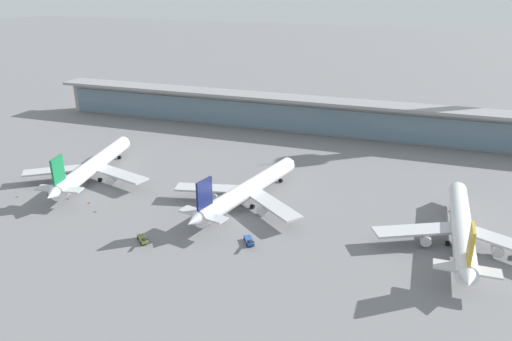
{
  "coord_description": "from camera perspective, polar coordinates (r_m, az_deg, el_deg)",
  "views": [
    {
      "loc": [
        46.8,
        -114.99,
        63.39
      ],
      "look_at": [
        0.0,
        20.08,
        6.9
      ],
      "focal_mm": 34.55,
      "sensor_mm": 36.0,
      "label": 1
    }
  ],
  "objects": [
    {
      "name": "ground_plane",
      "position": [
        139.39,
        -2.72,
        -5.51
      ],
      "size": [
        1200.0,
        1200.0,
        0.0
      ],
      "primitive_type": "plane",
      "color": "slate"
    },
    {
      "name": "service_truck_mid_apron_olive",
      "position": [
        130.31,
        -12.95,
        -7.75
      ],
      "size": [
        5.86,
        5.67,
        2.7
      ],
      "color": "olive",
      "rests_on": "ground"
    },
    {
      "name": "airliner_left_stand",
      "position": [
        172.07,
        -18.37,
        0.48
      ],
      "size": [
        42.76,
        56.19,
        15.01
      ],
      "color": "white",
      "rests_on": "ground"
    },
    {
      "name": "safety_cone_alpha",
      "position": [
        161.21,
        -20.93,
        -2.99
      ],
      "size": [
        0.62,
        0.62,
        0.7
      ],
      "color": "orange",
      "rests_on": "ground"
    },
    {
      "name": "safety_cone_charlie",
      "position": [
        156.06,
        -18.78,
        -3.51
      ],
      "size": [
        0.62,
        0.62,
        0.7
      ],
      "color": "orange",
      "rests_on": "ground"
    },
    {
      "name": "safety_cone_echo",
      "position": [
        149.89,
        -18.13,
        -4.48
      ],
      "size": [
        0.62,
        0.62,
        0.7
      ],
      "color": "orange",
      "rests_on": "ground"
    },
    {
      "name": "service_truck_under_wing_blue",
      "position": [
        126.4,
        -0.79,
        -8.12
      ],
      "size": [
        4.81,
        6.45,
        2.7
      ],
      "color": "#234C9E",
      "rests_on": "ground"
    },
    {
      "name": "safety_cone_bravo",
      "position": [
        166.21,
        -22.98,
        -2.56
      ],
      "size": [
        0.62,
        0.62,
        0.7
      ],
      "color": "orange",
      "rests_on": "ground"
    },
    {
      "name": "safety_cone_delta",
      "position": [
        168.86,
        -25.91,
        -2.67
      ],
      "size": [
        0.62,
        0.62,
        0.7
      ],
      "color": "orange",
      "rests_on": "ground"
    },
    {
      "name": "airliner_centre_stand",
      "position": [
        145.29,
        -1.04,
        -2.26
      ],
      "size": [
        42.2,
        55.76,
        15.01
      ],
      "color": "white",
      "rests_on": "ground"
    },
    {
      "name": "airliner_right_stand",
      "position": [
        134.33,
        22.71,
        -6.15
      ],
      "size": [
        43.36,
        56.23,
        15.01
      ],
      "color": "white",
      "rests_on": "ground"
    },
    {
      "name": "terminal_building",
      "position": [
        215.44,
        5.95,
        6.51
      ],
      "size": [
        241.43,
        12.8,
        15.2
      ],
      "color": "#9E998E",
      "rests_on": "ground"
    }
  ]
}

